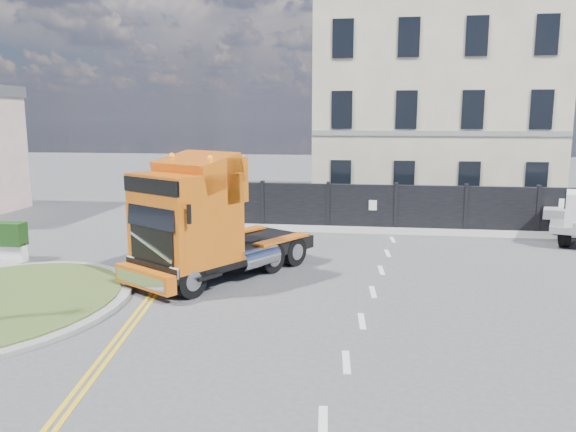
# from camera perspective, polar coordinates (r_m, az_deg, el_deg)

# --- Properties ---
(ground) EXTENTS (120.00, 120.00, 0.00)m
(ground) POSITION_cam_1_polar(r_m,az_deg,el_deg) (16.96, -1.49, -6.91)
(ground) COLOR #424244
(ground) RESTS_ON ground
(hoarding_fence) EXTENTS (18.80, 0.25, 2.00)m
(hoarding_fence) POSITION_cam_1_polar(r_m,az_deg,el_deg) (25.60, 16.58, 0.72)
(hoarding_fence) COLOR black
(hoarding_fence) RESTS_ON ground
(georgian_building) EXTENTS (12.30, 10.30, 12.80)m
(georgian_building) POSITION_cam_1_polar(r_m,az_deg,el_deg) (32.69, 14.08, 11.13)
(georgian_building) COLOR beige
(georgian_building) RESTS_ON ground
(pavement_far) EXTENTS (20.00, 1.60, 0.12)m
(pavement_far) POSITION_cam_1_polar(r_m,az_deg,el_deg) (24.81, 15.51, -1.72)
(pavement_far) COLOR gray
(pavement_far) RESTS_ON ground
(truck) EXTENTS (5.35, 6.60, 3.79)m
(truck) POSITION_cam_1_polar(r_m,az_deg,el_deg) (17.13, -8.76, -1.01)
(truck) COLOR black
(truck) RESTS_ON ground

